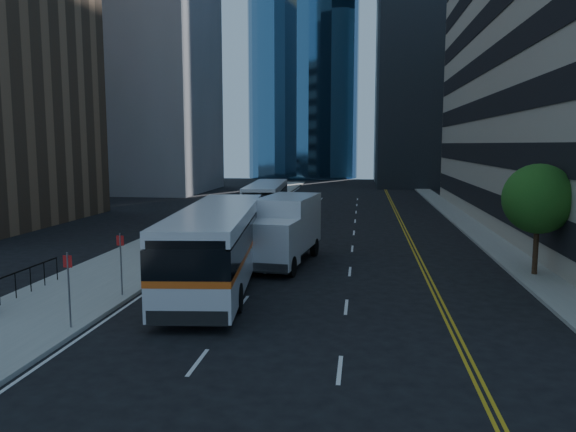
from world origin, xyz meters
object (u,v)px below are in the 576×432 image
object	(u,v)px
bus_front	(217,244)
bus_rear	(267,200)
street_tree	(538,199)
box_truck	(284,229)

from	to	relation	value
bus_front	bus_rear	distance (m)	21.05
bus_rear	street_tree	bearing A→B (deg)	-51.96
street_tree	box_truck	world-z (taller)	street_tree
street_tree	box_truck	bearing A→B (deg)	173.28
street_tree	bus_rear	bearing A→B (deg)	131.67
bus_front	street_tree	bearing A→B (deg)	7.70
street_tree	bus_rear	world-z (taller)	street_tree
street_tree	bus_front	distance (m)	14.67
bus_front	bus_rear	world-z (taller)	bus_front
bus_front	box_truck	size ratio (longest dim) A/B	1.81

